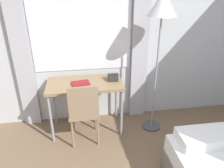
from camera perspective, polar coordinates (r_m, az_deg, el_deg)
wall_back_with_window at (r=3.21m, az=-1.21°, el=12.74°), size 5.48×0.13×2.70m
desk at (r=3.08m, az=-7.06°, el=-0.95°), size 1.05×0.54×0.78m
desk_chair at (r=2.91m, az=-7.42°, el=-6.62°), size 0.41×0.41×0.91m
standing_lamp at (r=2.86m, az=12.89°, el=17.45°), size 0.36×0.36×1.96m
telephone at (r=3.09m, az=0.26°, el=1.77°), size 0.15×0.14×0.10m
book at (r=3.01m, az=-8.19°, el=0.23°), size 0.26×0.19×0.02m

